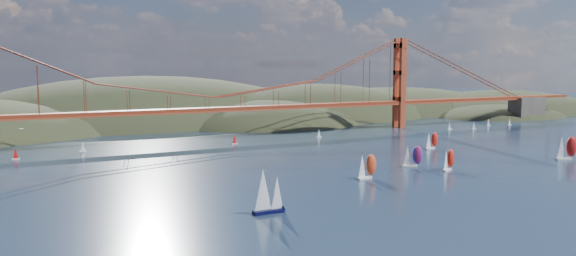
# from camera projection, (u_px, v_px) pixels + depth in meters

# --- Properties ---
(ground) EXTENTS (1200.00, 1200.00, 0.00)m
(ground) POSITION_uv_depth(u_px,v_px,m) (471.00, 226.00, 136.35)
(ground) COLOR black
(ground) RESTS_ON ground
(headlands) EXTENTS (725.00, 225.00, 96.00)m
(headlands) POSITION_uv_depth(u_px,v_px,m) (229.00, 136.00, 404.12)
(headlands) COLOR black
(headlands) RESTS_ON ground
(bridge) EXTENTS (552.00, 12.00, 55.00)m
(bridge) POSITION_uv_depth(u_px,v_px,m) (213.00, 78.00, 291.01)
(bridge) COLOR maroon
(bridge) RESTS_ON ground
(sloop_navy) EXTENTS (8.56, 4.83, 13.35)m
(sloop_navy) POSITION_uv_depth(u_px,v_px,m) (267.00, 192.00, 147.20)
(sloop_navy) COLOR black
(sloop_navy) RESTS_ON ground
(racer_0) EXTENTS (8.49, 4.22, 9.55)m
(racer_0) POSITION_uv_depth(u_px,v_px,m) (366.00, 166.00, 192.16)
(racer_0) COLOR silver
(racer_0) RESTS_ON ground
(racer_1) EXTENTS (7.89, 5.36, 8.83)m
(racer_1) POSITION_uv_depth(u_px,v_px,m) (448.00, 159.00, 207.50)
(racer_1) COLOR white
(racer_1) RESTS_ON ground
(racer_2) EXTENTS (9.77, 5.32, 10.96)m
(racer_2) POSITION_uv_depth(u_px,v_px,m) (566.00, 147.00, 230.69)
(racer_2) COLOR white
(racer_2) RESTS_ON ground
(racer_3) EXTENTS (7.79, 3.47, 8.83)m
(racer_3) POSITION_uv_depth(u_px,v_px,m) (432.00, 140.00, 260.27)
(racer_3) COLOR white
(racer_3) RESTS_ON ground
(racer_rwb) EXTENTS (8.25, 5.08, 9.23)m
(racer_rwb) POSITION_uv_depth(u_px,v_px,m) (412.00, 156.00, 214.68)
(racer_rwb) COLOR silver
(racer_rwb) RESTS_ON ground
(distant_boat_2) EXTENTS (3.00, 2.00, 4.70)m
(distant_boat_2) POSITION_uv_depth(u_px,v_px,m) (15.00, 154.00, 231.22)
(distant_boat_2) COLOR silver
(distant_boat_2) RESTS_ON ground
(distant_boat_3) EXTENTS (3.00, 2.00, 4.70)m
(distant_boat_3) POSITION_uv_depth(u_px,v_px,m) (83.00, 147.00, 251.42)
(distant_boat_3) COLOR silver
(distant_boat_3) RESTS_ON ground
(distant_boat_4) EXTENTS (3.00, 2.00, 4.70)m
(distant_boat_4) POSITION_uv_depth(u_px,v_px,m) (450.00, 126.00, 336.56)
(distant_boat_4) COLOR silver
(distant_boat_4) RESTS_ON ground
(distant_boat_5) EXTENTS (3.00, 2.00, 4.70)m
(distant_boat_5) POSITION_uv_depth(u_px,v_px,m) (474.00, 125.00, 339.76)
(distant_boat_5) COLOR silver
(distant_boat_5) RESTS_ON ground
(distant_boat_6) EXTENTS (3.00, 2.00, 4.70)m
(distant_boat_6) POSITION_uv_depth(u_px,v_px,m) (488.00, 122.00, 358.71)
(distant_boat_6) COLOR silver
(distant_boat_6) RESTS_ON ground
(distant_boat_7) EXTENTS (3.00, 2.00, 4.70)m
(distant_boat_7) POSITION_uv_depth(u_px,v_px,m) (510.00, 122.00, 361.89)
(distant_boat_7) COLOR silver
(distant_boat_7) RESTS_ON ground
(distant_boat_8) EXTENTS (3.00, 2.00, 4.70)m
(distant_boat_8) POSITION_uv_depth(u_px,v_px,m) (319.00, 133.00, 300.32)
(distant_boat_8) COLOR silver
(distant_boat_8) RESTS_ON ground
(distant_boat_9) EXTENTS (3.00, 2.00, 4.70)m
(distant_boat_9) POSITION_uv_depth(u_px,v_px,m) (234.00, 139.00, 275.53)
(distant_boat_9) COLOR silver
(distant_boat_9) RESTS_ON ground
(gull) EXTENTS (0.90, 0.25, 0.17)m
(gull) POSITION_uv_depth(u_px,v_px,m) (21.00, 129.00, 110.01)
(gull) COLOR white
(gull) RESTS_ON ground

